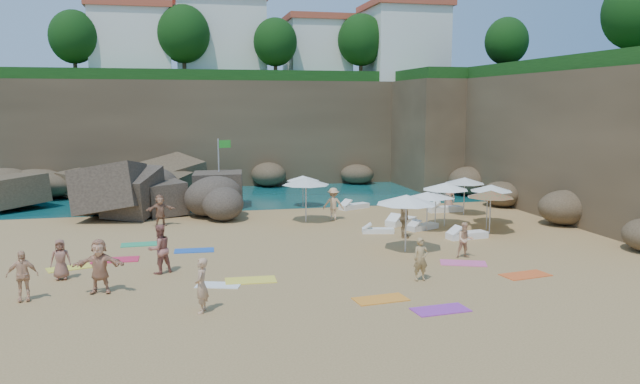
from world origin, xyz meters
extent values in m
plane|color=tan|center=(0.00, 0.00, 0.00)|extent=(120.00, 120.00, 0.00)
plane|color=#0C4751|center=(0.00, 30.00, 0.00)|extent=(120.00, 120.00, 0.00)
cube|color=brown|center=(2.00, 25.00, 4.00)|extent=(44.00, 8.00, 8.00)
cube|color=brown|center=(19.00, 8.00, 4.00)|extent=(8.00, 30.00, 8.00)
cube|color=brown|center=(17.00, 20.00, 4.00)|extent=(10.00, 12.00, 8.00)
cube|color=white|center=(-8.00, 26.00, 10.75)|extent=(6.00, 5.00, 5.50)
cube|color=#B2472D|center=(-8.00, 26.00, 13.75)|extent=(6.48, 5.40, 0.50)
cube|color=white|center=(-1.00, 27.00, 11.25)|extent=(7.00, 6.00, 6.50)
cube|color=white|center=(7.00, 26.00, 10.50)|extent=(5.00, 5.00, 5.00)
cube|color=#B2472D|center=(7.00, 26.00, 13.25)|extent=(5.40, 5.40, 0.50)
cube|color=white|center=(14.00, 24.00, 11.00)|extent=(6.00, 6.00, 6.00)
cube|color=#B2472D|center=(14.00, 24.00, 14.25)|extent=(6.48, 6.48, 0.50)
sphere|color=#11380F|center=(-12.00, 24.00, 11.20)|extent=(3.60, 3.60, 3.60)
sphere|color=#11380F|center=(-4.00, 24.00, 11.60)|extent=(4.05, 4.05, 4.05)
sphere|color=#11380F|center=(3.00, 23.00, 11.04)|extent=(3.42, 3.42, 3.42)
sphere|color=#11380F|center=(10.00, 23.00, 11.36)|extent=(3.78, 3.78, 3.78)
sphere|color=#11380F|center=(19.00, 16.00, 10.80)|extent=(3.15, 3.15, 3.15)
sphere|color=#11380F|center=(20.00, 4.00, 11.20)|extent=(3.60, 3.60, 3.60)
cylinder|color=white|center=(-18.00, 30.00, 3.00)|extent=(0.10, 0.10, 6.00)
cylinder|color=white|center=(-16.50, 30.00, 3.00)|extent=(0.10, 0.10, 6.00)
cylinder|color=white|center=(-15.00, 30.00, 3.00)|extent=(0.10, 0.10, 6.00)
cylinder|color=silver|center=(-2.28, 12.32, 2.08)|extent=(0.08, 0.08, 4.15)
cube|color=green|center=(-1.88, 12.32, 3.81)|extent=(0.71, 0.24, 0.47)
cylinder|color=silver|center=(1.84, 5.68, 1.13)|extent=(0.07, 0.07, 2.26)
cone|color=silver|center=(1.84, 5.68, 2.21)|extent=(2.54, 2.54, 0.39)
cylinder|color=silver|center=(2.68, 10.65, 0.90)|extent=(0.05, 0.05, 1.81)
cone|color=white|center=(2.68, 10.65, 1.76)|extent=(2.03, 2.03, 0.31)
cylinder|color=silver|center=(11.05, 5.83, 1.01)|extent=(0.06, 0.06, 2.03)
cone|color=silver|center=(11.05, 5.83, 1.98)|extent=(2.27, 2.27, 0.35)
cylinder|color=silver|center=(7.25, 2.10, 0.93)|extent=(0.05, 0.05, 1.85)
cone|color=white|center=(7.25, 2.10, 1.81)|extent=(2.08, 2.08, 0.32)
cylinder|color=silver|center=(7.89, 2.55, 0.90)|extent=(0.05, 0.05, 1.79)
cone|color=silver|center=(7.89, 2.55, 1.75)|extent=(2.01, 2.01, 0.31)
cylinder|color=silver|center=(9.99, 0.83, 1.00)|extent=(0.06, 0.06, 2.00)
cone|color=red|center=(9.99, 0.83, 1.95)|extent=(2.24, 2.24, 0.34)
cylinder|color=silver|center=(11.18, 2.99, 0.99)|extent=(0.06, 0.06, 1.97)
cone|color=silver|center=(11.18, 2.99, 1.92)|extent=(2.21, 2.21, 0.34)
cylinder|color=silver|center=(8.63, 3.06, 1.07)|extent=(0.06, 0.06, 2.13)
cone|color=white|center=(8.63, 3.06, 2.08)|extent=(2.39, 2.39, 0.36)
cylinder|color=silver|center=(4.65, -1.82, 1.16)|extent=(0.07, 0.07, 2.33)
cone|color=white|center=(4.65, -1.82, 2.27)|extent=(2.61, 2.61, 0.40)
cylinder|color=silver|center=(10.34, 1.79, 0.92)|extent=(0.05, 0.05, 1.84)
cone|color=white|center=(10.34, 1.79, 1.79)|extent=(2.06, 2.06, 0.31)
cube|color=white|center=(6.60, 3.95, 0.15)|extent=(2.01, 1.67, 0.31)
cube|color=white|center=(10.44, 7.03, 0.16)|extent=(2.05, 0.75, 0.32)
cube|color=white|center=(5.54, 9.20, 0.15)|extent=(2.01, 1.37, 0.30)
cube|color=white|center=(8.42, 0.03, 0.15)|extent=(2.04, 0.92, 0.31)
cube|color=white|center=(4.72, 2.12, 0.12)|extent=(1.62, 0.83, 0.24)
cube|color=silver|center=(7.19, 2.47, 0.13)|extent=(1.82, 1.23, 0.27)
cube|color=orange|center=(1.53, -7.85, 0.02)|extent=(1.81, 1.05, 0.03)
cube|color=yellow|center=(-8.96, -1.47, 0.01)|extent=(1.77, 1.28, 0.03)
cube|color=white|center=(-3.50, -5.07, 0.01)|extent=(1.69, 1.20, 0.03)
cube|color=purple|center=(2.99, -9.26, 0.02)|extent=(1.81, 1.02, 0.03)
cube|color=#D7264A|center=(-7.35, -0.58, 0.02)|extent=(1.86, 0.94, 0.03)
cube|color=blue|center=(-4.17, 0.37, 0.01)|extent=(1.72, 0.92, 0.03)
cube|color=#EB5B9F|center=(6.19, -4.20, 0.02)|extent=(1.99, 1.49, 0.03)
cube|color=orange|center=(7.66, -6.32, 0.02)|extent=(1.90, 1.16, 0.03)
cube|color=#2EA168|center=(-6.47, 2.12, 0.02)|extent=(1.78, 0.94, 0.03)
cube|color=#FEE542|center=(-2.33, -4.74, 0.02)|extent=(1.84, 0.98, 0.03)
imported|color=#A96154|center=(-5.51, -2.97, 0.93)|extent=(1.13, 1.05, 1.85)
imported|color=#E0AF7F|center=(3.43, 5.99, 0.88)|extent=(1.23, 0.79, 1.76)
imported|color=#95744A|center=(5.59, 0.87, 0.95)|extent=(0.75, 1.20, 1.91)
imported|color=tan|center=(10.99, 7.71, 0.78)|extent=(0.81, 0.85, 1.56)
imported|color=#A26E51|center=(-5.70, 6.40, 0.82)|extent=(1.58, 0.79, 1.64)
imported|color=tan|center=(-4.17, -7.80, 0.84)|extent=(0.53, 0.69, 1.69)
imported|color=#E6AE83|center=(-9.72, -5.44, 0.20)|extent=(1.08, 1.70, 0.40)
imported|color=#905B48|center=(-8.97, -3.06, 0.19)|extent=(0.84, 1.50, 0.38)
imported|color=tan|center=(-7.40, -5.11, 0.24)|extent=(1.89, 2.00, 0.48)
imported|color=tan|center=(3.60, -6.10, 0.18)|extent=(0.60, 1.54, 0.37)
imported|color=#E8B584|center=(6.65, -3.37, 0.27)|extent=(0.91, 1.53, 0.55)
camera|label=1|loc=(-4.76, -26.41, 6.31)|focal=35.00mm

